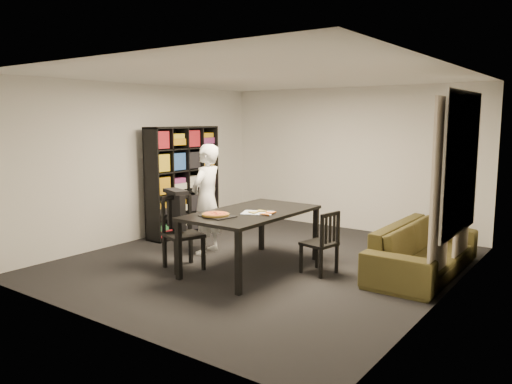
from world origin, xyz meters
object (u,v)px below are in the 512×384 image
Objects in this scene: bookshelf at (183,181)px; dining_table at (252,216)px; baking_tray at (218,216)px; sofa at (424,249)px; chair_right at (324,239)px; chair_left at (180,227)px; pepperoni_pizza at (216,214)px; person at (206,199)px.

dining_table is at bearing -23.86° from bookshelf.
bookshelf reaches higher than baking_tray.
baking_tray reaches higher than sofa.
chair_right is 1.34m from sofa.
bookshelf reaches higher than chair_left.
bookshelf is 4.75× the size of baking_tray.
dining_table is at bearing -38.11° from chair_left.
pepperoni_pizza is at bearing -73.98° from chair_left.
chair_left is at bearing 174.91° from pepperoni_pizza.
person is at bearing 138.11° from baking_tray.
chair_left is at bearing -149.22° from dining_table.
chair_left reaches higher than chair_right.
bookshelf is at bearing 64.04° from chair_left.
bookshelf is 2.44m from dining_table.
pepperoni_pizza is (-0.15, -0.56, 0.10)m from dining_table.
person is 3.17m from sofa.
person is at bearing 35.83° from chair_left.
pepperoni_pizza reaches higher than dining_table.
pepperoni_pizza is at bearing -104.97° from dining_table.
sofa is at bearing 31.30° from dining_table.
dining_table is 2.32m from sofa.
baking_tray is 0.18× the size of sofa.
bookshelf is at bearing 143.27° from pepperoni_pizza.
person reaches higher than dining_table.
chair_left is 0.45× the size of sofa.
sofa is at bearing 2.77° from bookshelf.
pepperoni_pizza is at bearing -171.85° from baking_tray.
dining_table is 1.08m from person.
pepperoni_pizza reaches higher than sofa.
chair_right is 0.38× the size of sofa.
chair_right is (1.75, 0.87, -0.09)m from chair_left.
chair_right is 1.98m from person.
bookshelf reaches higher than dining_table.
pepperoni_pizza is (0.89, -0.83, -0.00)m from person.
chair_right is at bearing 22.04° from dining_table.
sofa is at bearing 99.06° from person.
chair_right is at bearing 84.95° from person.
dining_table is at bearing 75.03° from pepperoni_pizza.
person is (-0.20, 0.77, 0.27)m from chair_left.
baking_tray is 1.14× the size of pepperoni_pizza.
chair_left reaches higher than baking_tray.
chair_left is at bearing -53.65° from chair_right.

